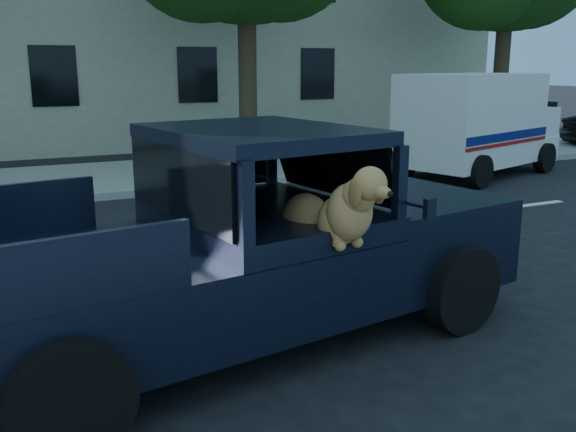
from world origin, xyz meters
name	(u,v)px	position (x,y,z in m)	size (l,w,h in m)	color
ground	(132,373)	(0.00, 0.00, 0.00)	(120.00, 120.00, 0.00)	black
far_sidewalk	(35,184)	(0.00, 9.20, 0.07)	(60.00, 4.00, 0.15)	gray
lane_stripes	(219,244)	(2.00, 3.40, 0.01)	(21.60, 0.14, 0.01)	silver
pickup_truck	(228,272)	(0.98, 0.27, 0.67)	(5.79, 3.11, 1.98)	black
mail_truck	(477,131)	(9.35, 6.41, 1.01)	(4.60, 3.18, 2.31)	silver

